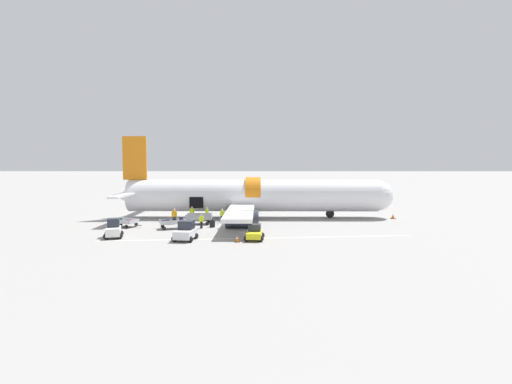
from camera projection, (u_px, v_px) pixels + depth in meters
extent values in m
plane|color=gray|center=(227.00, 226.00, 44.68)|extent=(500.00, 500.00, 0.00)
cube|color=silver|center=(259.00, 238.00, 37.43)|extent=(29.64, 3.30, 0.01)
cylinder|color=silver|center=(253.00, 196.00, 50.79)|extent=(31.62, 4.02, 4.02)
sphere|color=silver|center=(378.00, 196.00, 50.61)|extent=(3.82, 3.82, 3.82)
cone|color=silver|center=(130.00, 195.00, 50.97)|extent=(4.63, 3.70, 3.70)
cylinder|color=orange|center=(253.00, 193.00, 50.72)|extent=(1.90, 4.03, 4.03)
cube|color=orange|center=(135.00, 158.00, 50.60)|extent=(3.02, 0.28, 5.52)
cube|color=silver|center=(125.00, 195.00, 46.98)|extent=(1.21, 7.91, 0.20)
cube|color=silver|center=(144.00, 190.00, 54.87)|extent=(1.21, 7.91, 0.20)
cube|color=silver|center=(240.00, 212.00, 43.24)|extent=(2.89, 14.13, 0.40)
cube|color=silver|center=(246.00, 199.00, 58.54)|extent=(2.89, 14.13, 0.40)
cylinder|color=#333842|center=(242.00, 219.00, 43.02)|extent=(3.57, 1.94, 1.94)
cylinder|color=#333842|center=(247.00, 203.00, 58.87)|extent=(3.57, 1.94, 1.94)
cube|color=black|center=(196.00, 203.00, 48.94)|extent=(1.70, 0.12, 1.40)
cylinder|color=#56565B|center=(330.00, 209.00, 50.81)|extent=(0.22, 0.22, 1.31)
sphere|color=black|center=(330.00, 214.00, 50.86)|extent=(1.08, 1.08, 1.08)
cylinder|color=#56565B|center=(227.00, 211.00, 48.25)|extent=(0.22, 0.22, 1.31)
sphere|color=black|center=(227.00, 216.00, 48.30)|extent=(1.08, 1.08, 1.08)
cylinder|color=#56565B|center=(230.00, 206.00, 53.66)|extent=(0.22, 0.22, 1.31)
sphere|color=black|center=(230.00, 211.00, 53.71)|extent=(1.08, 1.08, 1.08)
cube|color=silver|center=(185.00, 234.00, 36.34)|extent=(1.84, 2.66, 0.73)
cube|color=#232833|center=(186.00, 225.00, 36.71)|extent=(1.44, 1.27, 0.79)
cube|color=black|center=(189.00, 233.00, 37.63)|extent=(1.38, 0.30, 0.37)
sphere|color=black|center=(196.00, 236.00, 37.10)|extent=(0.56, 0.56, 0.56)
sphere|color=black|center=(180.00, 235.00, 37.30)|extent=(0.56, 0.56, 0.56)
sphere|color=black|center=(190.00, 239.00, 35.43)|extent=(0.56, 0.56, 0.56)
sphere|color=black|center=(174.00, 239.00, 35.63)|extent=(0.56, 0.56, 0.56)
cube|color=white|center=(113.00, 231.00, 37.59)|extent=(1.84, 2.50, 0.75)
cube|color=#232833|center=(114.00, 223.00, 37.91)|extent=(1.31, 1.27, 0.81)
cube|color=black|center=(114.00, 231.00, 38.72)|extent=(1.13, 0.43, 0.37)
sphere|color=black|center=(121.00, 233.00, 38.51)|extent=(0.56, 0.56, 0.56)
sphere|color=black|center=(107.00, 234.00, 38.19)|extent=(0.56, 0.56, 0.56)
sphere|color=black|center=(120.00, 236.00, 37.05)|extent=(0.56, 0.56, 0.56)
sphere|color=black|center=(106.00, 237.00, 36.73)|extent=(0.56, 0.56, 0.56)
cube|color=yellow|center=(254.00, 234.00, 36.58)|extent=(1.47, 2.59, 0.53)
cube|color=#232833|center=(255.00, 227.00, 36.97)|extent=(1.19, 1.20, 0.63)
cube|color=black|center=(255.00, 233.00, 37.89)|extent=(1.19, 0.19, 0.27)
sphere|color=black|center=(262.00, 235.00, 37.40)|extent=(0.56, 0.56, 0.56)
sphere|color=black|center=(248.00, 235.00, 37.49)|extent=(0.56, 0.56, 0.56)
sphere|color=black|center=(261.00, 239.00, 35.70)|extent=(0.56, 0.56, 0.56)
sphere|color=black|center=(247.00, 239.00, 35.79)|extent=(0.56, 0.56, 0.56)
cube|color=#999BA0|center=(199.00, 219.00, 45.82)|extent=(2.98, 1.67, 0.05)
cube|color=#999BA0|center=(211.00, 216.00, 45.81)|extent=(0.09, 1.61, 0.54)
cube|color=#999BA0|center=(198.00, 217.00, 45.03)|extent=(2.90, 0.11, 0.54)
cube|color=#999BA0|center=(200.00, 215.00, 46.57)|extent=(2.90, 0.11, 0.54)
cube|color=#333338|center=(216.00, 221.00, 45.86)|extent=(0.90, 0.10, 0.06)
sphere|color=black|center=(207.00, 223.00, 45.06)|extent=(0.40, 0.40, 0.40)
sphere|color=black|center=(209.00, 221.00, 46.66)|extent=(0.40, 0.40, 0.40)
sphere|color=black|center=(189.00, 223.00, 45.04)|extent=(0.40, 0.40, 0.40)
sphere|color=black|center=(191.00, 221.00, 46.65)|extent=(0.40, 0.40, 0.40)
cube|color=#4C1E1E|center=(189.00, 217.00, 45.47)|extent=(0.43, 0.36, 0.41)
cube|color=#4C1E1E|center=(199.00, 216.00, 46.15)|extent=(0.53, 0.31, 0.39)
cube|color=#4C1E1E|center=(205.00, 217.00, 45.62)|extent=(0.47, 0.29, 0.39)
cube|color=#B7BABF|center=(172.00, 223.00, 42.63)|extent=(3.01, 2.30, 0.05)
cube|color=#B7BABF|center=(184.00, 221.00, 43.04)|extent=(0.56, 1.40, 0.37)
cube|color=#B7BABF|center=(173.00, 222.00, 41.95)|extent=(2.47, 0.95, 0.37)
cube|color=#B7BABF|center=(171.00, 220.00, 43.27)|extent=(2.47, 0.95, 0.37)
cube|color=#333338|center=(189.00, 225.00, 43.24)|extent=(0.87, 0.38, 0.06)
sphere|color=black|center=(182.00, 227.00, 42.28)|extent=(0.40, 0.40, 0.40)
sphere|color=black|center=(180.00, 225.00, 43.66)|extent=(0.40, 0.40, 0.40)
sphere|color=black|center=(164.00, 228.00, 41.66)|extent=(0.40, 0.40, 0.40)
sphere|color=black|center=(163.00, 226.00, 43.04)|extent=(0.40, 0.40, 0.40)
cube|color=#1E2347|center=(181.00, 220.00, 42.86)|extent=(0.41, 0.34, 0.58)
cube|color=black|center=(174.00, 220.00, 42.95)|extent=(0.43, 0.40, 0.45)
cube|color=#1E2347|center=(163.00, 222.00, 42.29)|extent=(0.46, 0.32, 0.38)
cube|color=#2D2D33|center=(168.00, 221.00, 42.72)|extent=(0.49, 0.40, 0.40)
cube|color=#B7BABF|center=(124.00, 222.00, 43.93)|extent=(3.32, 2.57, 0.05)
cube|color=#B7BABF|center=(134.00, 221.00, 43.42)|extent=(0.62, 1.61, 0.36)
cube|color=#B7BABF|center=(119.00, 222.00, 43.15)|extent=(2.71, 1.02, 0.36)
cube|color=#B7BABF|center=(128.00, 220.00, 44.67)|extent=(2.71, 1.02, 0.36)
cube|color=#333338|center=(138.00, 225.00, 43.28)|extent=(0.87, 0.38, 0.06)
sphere|color=black|center=(126.00, 227.00, 42.81)|extent=(0.40, 0.40, 0.40)
sphere|color=black|center=(136.00, 224.00, 44.38)|extent=(0.40, 0.40, 0.40)
sphere|color=black|center=(111.00, 226.00, 43.51)|extent=(0.40, 0.40, 0.40)
sphere|color=black|center=(121.00, 223.00, 45.09)|extent=(0.40, 0.40, 0.40)
cube|color=#14472D|center=(120.00, 220.00, 44.01)|extent=(0.59, 0.48, 0.46)
cube|color=#721951|center=(129.00, 221.00, 43.48)|extent=(0.59, 0.40, 0.33)
cylinder|color=black|center=(201.00, 225.00, 42.87)|extent=(0.28, 0.28, 0.75)
cylinder|color=#CCE523|center=(201.00, 219.00, 42.82)|extent=(0.36, 0.36, 0.59)
sphere|color=tan|center=(201.00, 215.00, 42.79)|extent=(0.21, 0.21, 0.21)
cylinder|color=#CCE523|center=(203.00, 219.00, 42.83)|extent=(0.11, 0.11, 0.54)
cylinder|color=#CCE523|center=(199.00, 219.00, 42.82)|extent=(0.11, 0.11, 0.54)
cylinder|color=#1E2338|center=(222.00, 219.00, 47.11)|extent=(0.34, 0.34, 0.78)
cylinder|color=#CCE523|center=(222.00, 213.00, 47.06)|extent=(0.43, 0.43, 0.61)
sphere|color=beige|center=(222.00, 210.00, 47.03)|extent=(0.22, 0.22, 0.22)
cylinder|color=#CCE523|center=(220.00, 214.00, 47.02)|extent=(0.14, 0.14, 0.56)
cylinder|color=#CCE523|center=(224.00, 214.00, 47.11)|extent=(0.14, 0.14, 0.56)
cylinder|color=black|center=(207.00, 218.00, 48.30)|extent=(0.40, 0.40, 0.80)
cylinder|color=#B7E019|center=(207.00, 212.00, 48.24)|extent=(0.52, 0.52, 0.63)
sphere|color=beige|center=(207.00, 208.00, 48.21)|extent=(0.22, 0.22, 0.22)
cylinder|color=#B7E019|center=(206.00, 213.00, 48.07)|extent=(0.16, 0.16, 0.58)
cylinder|color=#B7E019|center=(208.00, 212.00, 48.43)|extent=(0.16, 0.16, 0.58)
cylinder|color=black|center=(192.00, 217.00, 48.52)|extent=(0.41, 0.41, 0.83)
cylinder|color=#B7E019|center=(192.00, 211.00, 48.46)|extent=(0.53, 0.53, 0.65)
sphere|color=#9E7556|center=(192.00, 208.00, 48.43)|extent=(0.23, 0.23, 0.23)
cylinder|color=#B7E019|center=(190.00, 212.00, 48.36)|extent=(0.17, 0.17, 0.60)
cylinder|color=#B7E019|center=(194.00, 212.00, 48.57)|extent=(0.17, 0.17, 0.60)
cylinder|color=#1E2338|center=(174.00, 220.00, 45.77)|extent=(0.36, 0.36, 0.87)
cylinder|color=orange|center=(174.00, 214.00, 45.71)|extent=(0.46, 0.46, 0.69)
sphere|color=tan|center=(174.00, 210.00, 45.67)|extent=(0.24, 0.24, 0.24)
cylinder|color=orange|center=(176.00, 214.00, 45.75)|extent=(0.15, 0.15, 0.63)
cylinder|color=orange|center=(172.00, 214.00, 45.68)|extent=(0.15, 0.15, 0.63)
cube|color=black|center=(180.00, 221.00, 46.78)|extent=(0.50, 0.45, 0.55)
cube|color=black|center=(180.00, 218.00, 46.75)|extent=(0.25, 0.17, 0.12)
cube|color=black|center=(212.00, 224.00, 43.58)|extent=(0.59, 0.40, 0.68)
cube|color=black|center=(212.00, 221.00, 43.55)|extent=(0.34, 0.12, 0.12)
cube|color=black|center=(393.00, 219.00, 50.22)|extent=(0.63, 0.63, 0.03)
cone|color=orange|center=(393.00, 216.00, 50.20)|extent=(0.47, 0.47, 0.63)
cylinder|color=white|center=(393.00, 216.00, 50.20)|extent=(0.27, 0.27, 0.08)
cube|color=black|center=(237.00, 242.00, 35.63)|extent=(0.44, 0.44, 0.03)
cone|color=orange|center=(237.00, 238.00, 35.61)|extent=(0.33, 0.33, 0.67)
cylinder|color=white|center=(237.00, 238.00, 35.60)|extent=(0.19, 0.19, 0.08)
cube|color=black|center=(255.00, 227.00, 43.61)|extent=(0.59, 0.59, 0.03)
cone|color=orange|center=(255.00, 224.00, 43.59)|extent=(0.44, 0.44, 0.76)
cylinder|color=white|center=(255.00, 223.00, 43.58)|extent=(0.25, 0.25, 0.09)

